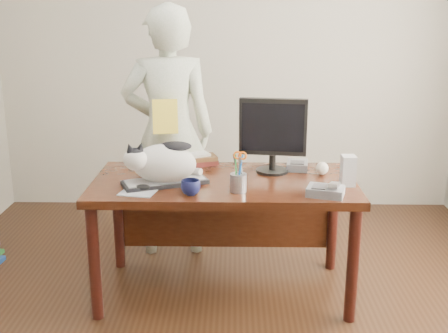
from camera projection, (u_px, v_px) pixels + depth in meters
room at (222, 98)px, 2.68m from camera, size 4.50×4.50×4.50m
desk at (224, 198)px, 3.54m from camera, size 1.60×0.80×0.75m
keyboard at (165, 182)px, 3.34m from camera, size 0.53×0.36×0.03m
cat at (162, 162)px, 3.30m from camera, size 0.47×0.36×0.28m
monitor at (273, 131)px, 3.50m from camera, size 0.42×0.23×0.48m
pen_cup at (238, 180)px, 3.20m from camera, size 0.12×0.12×0.24m
mousepad at (139, 192)px, 3.20m from camera, size 0.23×0.21×0.00m
mouse at (143, 187)px, 3.22m from camera, size 0.10×0.07×0.04m
coffee_mug at (191, 187)px, 3.15m from camera, size 0.15×0.15×0.09m
phone at (326, 190)px, 3.14m from camera, size 0.23×0.20×0.09m
speaker at (348, 170)px, 3.30m from camera, size 0.08×0.09×0.18m
baseball at (322, 168)px, 3.52m from camera, size 0.08×0.08×0.08m
book_stack at (201, 159)px, 3.75m from camera, size 0.25×0.22×0.08m
calculator at (297, 165)px, 3.64m from camera, size 0.16×0.19×0.05m
person at (169, 133)px, 4.00m from camera, size 0.71×0.51×1.80m
held_book at (165, 117)px, 3.79m from camera, size 0.18×0.12×0.24m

